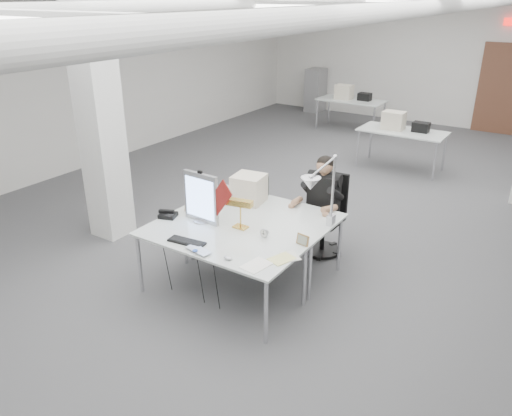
{
  "coord_description": "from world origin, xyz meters",
  "views": [
    {
      "loc": [
        2.94,
        -6.26,
        3.18
      ],
      "look_at": [
        0.14,
        -2.0,
        0.96
      ],
      "focal_mm": 35.0,
      "sensor_mm": 36.0,
      "label": 1
    }
  ],
  "objects_px": {
    "desk_main": "(219,239)",
    "bankers_lamp": "(240,214)",
    "laptop": "(195,252)",
    "desk_phone": "(168,215)",
    "office_chair": "(323,218)",
    "beige_monitor": "(249,189)",
    "seated_person": "(323,190)",
    "monitor": "(201,198)",
    "architect_lamp": "(323,197)"
  },
  "relations": [
    {
      "from": "office_chair",
      "to": "laptop",
      "type": "distance_m",
      "value": 2.06
    },
    {
      "from": "laptop",
      "to": "desk_phone",
      "type": "relative_size",
      "value": 1.56
    },
    {
      "from": "architect_lamp",
      "to": "desk_main",
      "type": "bearing_deg",
      "value": -130.48
    },
    {
      "from": "desk_main",
      "to": "laptop",
      "type": "height_order",
      "value": "laptop"
    },
    {
      "from": "desk_main",
      "to": "architect_lamp",
      "type": "height_order",
      "value": "architect_lamp"
    },
    {
      "from": "office_chair",
      "to": "monitor",
      "type": "relative_size",
      "value": 1.72
    },
    {
      "from": "laptop",
      "to": "beige_monitor",
      "type": "xyz_separation_m",
      "value": [
        -0.3,
        1.41,
        0.16
      ]
    },
    {
      "from": "monitor",
      "to": "desk_phone",
      "type": "relative_size",
      "value": 3.06
    },
    {
      "from": "seated_person",
      "to": "laptop",
      "type": "xyz_separation_m",
      "value": [
        -0.47,
        -1.94,
        -0.13
      ]
    },
    {
      "from": "seated_person",
      "to": "desk_phone",
      "type": "relative_size",
      "value": 4.33
    },
    {
      "from": "seated_person",
      "to": "architect_lamp",
      "type": "height_order",
      "value": "architect_lamp"
    },
    {
      "from": "desk_main",
      "to": "architect_lamp",
      "type": "relative_size",
      "value": 2.1
    },
    {
      "from": "desk_main",
      "to": "bankers_lamp",
      "type": "xyz_separation_m",
      "value": [
        0.04,
        0.34,
        0.18
      ]
    },
    {
      "from": "bankers_lamp",
      "to": "architect_lamp",
      "type": "bearing_deg",
      "value": 13.58
    },
    {
      "from": "architect_lamp",
      "to": "laptop",
      "type": "bearing_deg",
      "value": -118.13
    },
    {
      "from": "laptop",
      "to": "beige_monitor",
      "type": "height_order",
      "value": "beige_monitor"
    },
    {
      "from": "seated_person",
      "to": "monitor",
      "type": "height_order",
      "value": "monitor"
    },
    {
      "from": "monitor",
      "to": "architect_lamp",
      "type": "xyz_separation_m",
      "value": [
        1.28,
        0.47,
        0.14
      ]
    },
    {
      "from": "desk_main",
      "to": "bankers_lamp",
      "type": "relative_size",
      "value": 5.24
    },
    {
      "from": "beige_monitor",
      "to": "architect_lamp",
      "type": "xyz_separation_m",
      "value": [
        1.15,
        -0.3,
        0.25
      ]
    },
    {
      "from": "architect_lamp",
      "to": "office_chair",
      "type": "bearing_deg",
      "value": 123.04
    },
    {
      "from": "office_chair",
      "to": "beige_monitor",
      "type": "xyz_separation_m",
      "value": [
        -0.76,
        -0.58,
        0.43
      ]
    },
    {
      "from": "desk_main",
      "to": "architect_lamp",
      "type": "bearing_deg",
      "value": 40.0
    },
    {
      "from": "bankers_lamp",
      "to": "beige_monitor",
      "type": "height_order",
      "value": "beige_monitor"
    },
    {
      "from": "desk_main",
      "to": "monitor",
      "type": "distance_m",
      "value": 0.58
    },
    {
      "from": "desk_phone",
      "to": "architect_lamp",
      "type": "distance_m",
      "value": 1.83
    },
    {
      "from": "office_chair",
      "to": "seated_person",
      "type": "xyz_separation_m",
      "value": [
        0.0,
        -0.05,
        0.4
      ]
    },
    {
      "from": "desk_phone",
      "to": "architect_lamp",
      "type": "bearing_deg",
      "value": -0.1
    },
    {
      "from": "monitor",
      "to": "seated_person",
      "type": "bearing_deg",
      "value": 58.37
    },
    {
      "from": "bankers_lamp",
      "to": "desk_phone",
      "type": "xyz_separation_m",
      "value": [
        -0.87,
        -0.23,
        -0.15
      ]
    },
    {
      "from": "monitor",
      "to": "beige_monitor",
      "type": "height_order",
      "value": "monitor"
    },
    {
      "from": "office_chair",
      "to": "monitor",
      "type": "bearing_deg",
      "value": -128.04
    },
    {
      "from": "desk_phone",
      "to": "desk_main",
      "type": "bearing_deg",
      "value": -27.39
    },
    {
      "from": "seated_person",
      "to": "beige_monitor",
      "type": "distance_m",
      "value": 0.93
    },
    {
      "from": "desk_main",
      "to": "bankers_lamp",
      "type": "bearing_deg",
      "value": 82.76
    },
    {
      "from": "seated_person",
      "to": "bankers_lamp",
      "type": "relative_size",
      "value": 2.4
    },
    {
      "from": "desk_phone",
      "to": "office_chair",
      "type": "bearing_deg",
      "value": 29.13
    },
    {
      "from": "desk_phone",
      "to": "beige_monitor",
      "type": "bearing_deg",
      "value": 39.69
    },
    {
      "from": "office_chair",
      "to": "monitor",
      "type": "distance_m",
      "value": 1.71
    },
    {
      "from": "desk_main",
      "to": "office_chair",
      "type": "bearing_deg",
      "value": 73.8
    },
    {
      "from": "monitor",
      "to": "laptop",
      "type": "height_order",
      "value": "monitor"
    },
    {
      "from": "bankers_lamp",
      "to": "office_chair",
      "type": "bearing_deg",
      "value": 60.24
    },
    {
      "from": "beige_monitor",
      "to": "desk_main",
      "type": "bearing_deg",
      "value": -81.51
    },
    {
      "from": "office_chair",
      "to": "beige_monitor",
      "type": "relative_size",
      "value": 2.71
    },
    {
      "from": "desk_main",
      "to": "beige_monitor",
      "type": "xyz_separation_m",
      "value": [
        -0.3,
        1.01,
        0.19
      ]
    },
    {
      "from": "monitor",
      "to": "desk_phone",
      "type": "height_order",
      "value": "monitor"
    },
    {
      "from": "laptop",
      "to": "desk_phone",
      "type": "bearing_deg",
      "value": 159.31
    },
    {
      "from": "desk_phone",
      "to": "monitor",
      "type": "bearing_deg",
      "value": -1.84
    },
    {
      "from": "office_chair",
      "to": "seated_person",
      "type": "relative_size",
      "value": 1.21
    },
    {
      "from": "desk_phone",
      "to": "architect_lamp",
      "type": "height_order",
      "value": "architect_lamp"
    }
  ]
}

